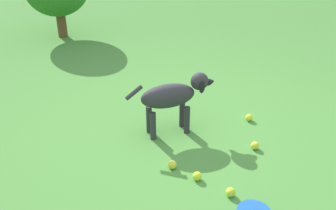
{
  "coord_description": "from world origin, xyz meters",
  "views": [
    {
      "loc": [
        -2.46,
        -1.15,
        1.79
      ],
      "look_at": [
        0.03,
        0.2,
        0.27
      ],
      "focal_mm": 40.63,
      "sensor_mm": 36.0,
      "label": 1
    }
  ],
  "objects": [
    {
      "name": "tennis_ball_1",
      "position": [
        -0.49,
        -0.57,
        0.03
      ],
      "size": [
        0.07,
        0.07,
        0.07
      ],
      "primitive_type": "sphere",
      "color": "#C0D92F",
      "rests_on": "ground"
    },
    {
      "name": "dog",
      "position": [
        0.06,
        0.17,
        0.35
      ],
      "size": [
        0.6,
        0.56,
        0.53
      ],
      "rotation": [
        0.0,
        0.0,
        5.54
      ],
      "color": "#2D2D33",
      "rests_on": "ground"
    },
    {
      "name": "tennis_ball_3",
      "position": [
        0.14,
        -0.55,
        0.03
      ],
      "size": [
        0.07,
        0.07,
        0.07
      ],
      "primitive_type": "sphere",
      "color": "#D3D638",
      "rests_on": "ground"
    },
    {
      "name": "tennis_ball_0",
      "position": [
        -0.41,
        -0.07,
        0.03
      ],
      "size": [
        0.07,
        0.07,
        0.07
      ],
      "primitive_type": "sphere",
      "color": "#C7D237",
      "rests_on": "ground"
    },
    {
      "name": "tennis_ball_4",
      "position": [
        -0.44,
        -0.29,
        0.03
      ],
      "size": [
        0.07,
        0.07,
        0.07
      ],
      "primitive_type": "sphere",
      "color": "#C2E42D",
      "rests_on": "ground"
    },
    {
      "name": "tennis_ball_2",
      "position": [
        0.56,
        -0.36,
        0.03
      ],
      "size": [
        0.07,
        0.07,
        0.07
      ],
      "primitive_type": "sphere",
      "color": "#D1E033",
      "rests_on": "ground"
    },
    {
      "name": "ground",
      "position": [
        0.0,
        0.0,
        0.0
      ],
      "size": [
        14.0,
        14.0,
        0.0
      ],
      "primitive_type": "plane",
      "color": "#478438"
    }
  ]
}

